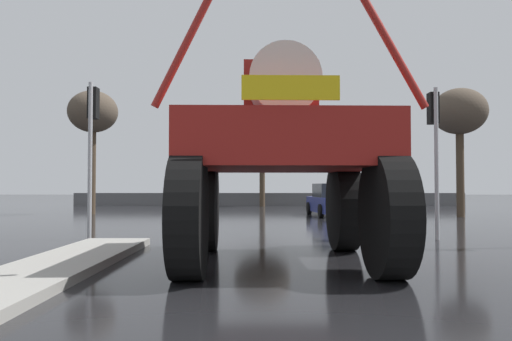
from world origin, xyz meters
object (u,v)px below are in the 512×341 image
object	(u,v)px
traffic_signal_far_left	(347,169)
bare_tree_left	(93,114)
sedan_ahead	(333,201)
traffic_signal_near_left	(92,125)
bare_tree_right	(459,113)
traffic_signal_near_right	(434,129)
oversize_sprayer	(281,156)
bare_tree_far_center	(262,134)

from	to	relation	value
traffic_signal_far_left	bare_tree_left	xyz separation A→B (m)	(-13.70, -5.81, 2.55)
sedan_ahead	traffic_signal_near_left	xyz separation A→B (m)	(-7.93, -10.24, 2.32)
traffic_signal_far_left	bare_tree_right	bearing A→B (deg)	-64.40
traffic_signal_near_right	bare_tree_left	size ratio (longest dim) A/B	0.65
oversize_sprayer	bare_tree_far_center	size ratio (longest dim) A/B	0.81
oversize_sprayer	bare_tree_far_center	distance (m)	25.02
traffic_signal_near_right	bare_tree_right	distance (m)	10.57
sedan_ahead	bare_tree_far_center	size ratio (longest dim) A/B	0.63
traffic_signal_far_left	bare_tree_far_center	world-z (taller)	bare_tree_far_center
traffic_signal_near_right	traffic_signal_far_left	bearing A→B (deg)	87.54
sedan_ahead	bare_tree_far_center	distance (m)	11.93
bare_tree_left	bare_tree_right	distance (m)	17.58
oversize_sprayer	traffic_signal_near_right	size ratio (longest dim) A/B	1.35
sedan_ahead	traffic_signal_near_right	xyz separation A→B (m)	(1.18, -10.24, 2.21)
oversize_sprayer	traffic_signal_near_left	world-z (taller)	oversize_sprayer
oversize_sprayer	traffic_signal_far_left	distance (m)	21.78
traffic_signal_near_left	oversize_sprayer	bearing A→B (deg)	-39.14
traffic_signal_near_right	bare_tree_far_center	xyz separation A→B (m)	(-4.42, 20.89, 2.08)
traffic_signal_near_left	bare_tree_right	size ratio (longest dim) A/B	0.71
traffic_signal_near_left	traffic_signal_near_right	world-z (taller)	traffic_signal_near_left
oversize_sprayer	sedan_ahead	world-z (taller)	oversize_sprayer
oversize_sprayer	bare_tree_far_center	xyz separation A→B (m)	(-0.16, 24.84, 3.03)
traffic_signal_near_left	bare_tree_left	xyz separation A→B (m)	(-3.85, 11.44, 1.98)
traffic_signal_far_left	bare_tree_far_center	size ratio (longest dim) A/B	0.50
bare_tree_left	bare_tree_far_center	distance (m)	12.74
traffic_signal_near_left	bare_tree_left	bearing A→B (deg)	108.59
traffic_signal_near_left	bare_tree_left	distance (m)	12.23
oversize_sprayer	traffic_signal_far_left	world-z (taller)	oversize_sprayer
traffic_signal_near_right	bare_tree_far_center	size ratio (longest dim) A/B	0.60
oversize_sprayer	traffic_signal_far_left	size ratio (longest dim) A/B	1.59
traffic_signal_near_right	bare_tree_right	world-z (taller)	bare_tree_right
bare_tree_left	bare_tree_far_center	size ratio (longest dim) A/B	0.92
traffic_signal_near_left	bare_tree_right	world-z (taller)	bare_tree_right
traffic_signal_near_right	sedan_ahead	bearing A→B (deg)	96.58
sedan_ahead	traffic_signal_far_left	size ratio (longest dim) A/B	1.25
traffic_signal_near_right	bare_tree_left	world-z (taller)	bare_tree_left
sedan_ahead	traffic_signal_near_left	bearing A→B (deg)	136.86
traffic_signal_far_left	oversize_sprayer	bearing A→B (deg)	-103.28
oversize_sprayer	bare_tree_right	bearing A→B (deg)	-34.94
traffic_signal_near_right	bare_tree_left	bearing A→B (deg)	138.57
sedan_ahead	traffic_signal_near_left	size ratio (longest dim) A/B	1.02
traffic_signal_far_left	bare_tree_right	distance (m)	8.99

